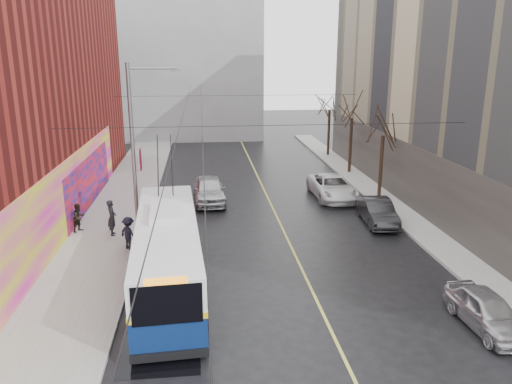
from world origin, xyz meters
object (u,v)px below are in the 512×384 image
(parked_car_b, at_px, (377,212))
(following_car, at_px, (209,190))
(streetlight_pole, at_px, (136,147))
(pedestrian_b, at_px, (79,218))
(tree_near, at_px, (384,124))
(pedestrian_a, at_px, (112,218))
(pedestrian_c, at_px, (129,233))
(parked_car_c, at_px, (332,187))
(parked_car_a, at_px, (487,311))
(tree_mid, at_px, (352,108))
(trolleybus, at_px, (168,251))
(tree_far, at_px, (330,101))

(parked_car_b, distance_m, following_car, 10.86)
(streetlight_pole, height_order, pedestrian_b, streetlight_pole)
(tree_near, relative_size, pedestrian_a, 3.35)
(streetlight_pole, xyz_separation_m, pedestrian_c, (-0.36, -1.96, -3.88))
(parked_car_c, relative_size, pedestrian_b, 3.54)
(parked_car_c, distance_m, pedestrian_c, 14.75)
(parked_car_a, bearing_deg, tree_mid, 82.93)
(trolleybus, distance_m, pedestrian_b, 8.53)
(following_car, relative_size, pedestrian_c, 3.02)
(parked_car_b, bearing_deg, pedestrian_c, -164.68)
(trolleybus, bearing_deg, tree_mid, 51.24)
(tree_near, bearing_deg, tree_far, 90.00)
(streetlight_pole, distance_m, tree_far, 25.09)
(pedestrian_b, bearing_deg, parked_car_b, -56.03)
(streetlight_pole, bearing_deg, tree_mid, 40.65)
(tree_far, height_order, parked_car_a, tree_far)
(parked_car_b, height_order, pedestrian_b, pedestrian_b)
(tree_mid, bearing_deg, tree_near, -90.00)
(parked_car_a, bearing_deg, tree_near, 80.89)
(trolleybus, xyz_separation_m, pedestrian_c, (-2.14, 3.92, -0.55))
(pedestrian_a, bearing_deg, tree_mid, -59.81)
(tree_mid, relative_size, parked_car_c, 1.22)
(tree_mid, xyz_separation_m, parked_car_c, (-3.20, -6.82, -4.49))
(tree_near, bearing_deg, parked_car_c, 176.74)
(parked_car_b, relative_size, pedestrian_b, 2.82)
(tree_near, distance_m, pedestrian_c, 17.88)
(parked_car_a, height_order, following_car, following_car)
(tree_near, height_order, parked_car_c, tree_near)
(tree_far, distance_m, trolleybus, 29.35)
(tree_mid, distance_m, pedestrian_c, 21.96)
(tree_far, bearing_deg, pedestrian_a, -129.92)
(pedestrian_c, bearing_deg, tree_near, -111.92)
(parked_car_a, bearing_deg, parked_car_b, 87.79)
(pedestrian_b, relative_size, pedestrian_c, 0.95)
(tree_near, xyz_separation_m, pedestrian_a, (-16.63, -5.88, -3.87))
(tree_near, relative_size, parked_car_a, 1.65)
(tree_far, relative_size, following_car, 1.33)
(tree_far, bearing_deg, parked_car_c, -103.04)
(trolleybus, xyz_separation_m, parked_car_c, (10.16, 12.06, -0.76))
(tree_near, bearing_deg, pedestrian_a, -160.54)
(tree_near, xyz_separation_m, parked_car_c, (-3.20, 0.18, -4.22))
(streetlight_pole, height_order, tree_near, streetlight_pole)
(streetlight_pole, distance_m, parked_car_c, 14.05)
(tree_near, distance_m, parked_car_a, 17.20)
(streetlight_pole, bearing_deg, tree_far, 52.88)
(following_car, height_order, pedestrian_a, pedestrian_a)
(tree_mid, height_order, parked_car_c, tree_mid)
(streetlight_pole, relative_size, tree_mid, 1.35)
(tree_near, distance_m, pedestrian_b, 19.61)
(streetlight_pole, xyz_separation_m, parked_car_a, (13.14, -10.53, -4.19))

